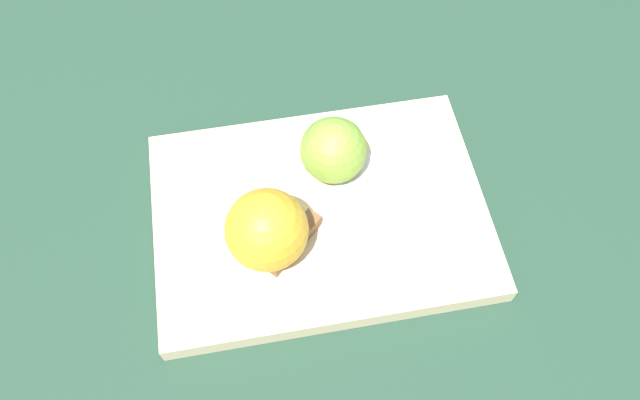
% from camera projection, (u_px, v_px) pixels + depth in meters
% --- Properties ---
extents(ground_plane, '(4.00, 4.00, 0.00)m').
position_uv_depth(ground_plane, '(320.00, 220.00, 0.69)').
color(ground_plane, '#1E3828').
extents(cutting_board, '(0.38, 0.30, 0.02)m').
position_uv_depth(cutting_board, '(320.00, 215.00, 0.68)').
color(cutting_board, '#D1B789').
rests_on(cutting_board, ground_plane).
extents(apple_half_left, '(0.08, 0.08, 0.08)m').
position_uv_depth(apple_half_left, '(267.00, 230.00, 0.61)').
color(apple_half_left, gold).
rests_on(apple_half_left, cutting_board).
extents(apple_half_right, '(0.07, 0.07, 0.07)m').
position_uv_depth(apple_half_right, '(334.00, 150.00, 0.67)').
color(apple_half_right, olive).
rests_on(apple_half_right, cutting_board).
extents(knife, '(0.15, 0.12, 0.02)m').
position_uv_depth(knife, '(302.00, 232.00, 0.65)').
color(knife, silver).
rests_on(knife, cutting_board).
extents(apple_slice, '(0.05, 0.05, 0.01)m').
position_uv_depth(apple_slice, '(327.00, 143.00, 0.71)').
color(apple_slice, beige).
rests_on(apple_slice, cutting_board).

